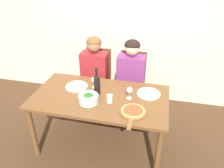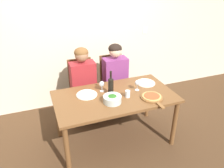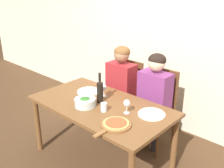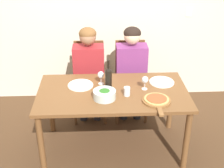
# 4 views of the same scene
# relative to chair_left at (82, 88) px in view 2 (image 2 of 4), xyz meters

# --- Properties ---
(ground_plane) EXTENTS (40.00, 40.00, 0.00)m
(ground_plane) POSITION_rel_chair_left_xyz_m (0.27, -0.76, -0.53)
(ground_plane) COLOR #4C331E
(back_wall) EXTENTS (10.00, 0.06, 2.70)m
(back_wall) POSITION_rel_chair_left_xyz_m (0.27, 0.53, 0.82)
(back_wall) COLOR beige
(back_wall) RESTS_ON ground
(dining_table) EXTENTS (1.59, 0.87, 0.75)m
(dining_table) POSITION_rel_chair_left_xyz_m (0.27, -0.76, 0.13)
(dining_table) COLOR brown
(dining_table) RESTS_ON ground
(chair_left) EXTENTS (0.42, 0.42, 1.00)m
(chair_left) POSITION_rel_chair_left_xyz_m (0.00, 0.00, 0.00)
(chair_left) COLOR brown
(chair_left) RESTS_ON ground
(chair_right) EXTENTS (0.42, 0.42, 1.00)m
(chair_right) POSITION_rel_chair_left_xyz_m (0.53, 0.00, 0.00)
(chair_right) COLOR brown
(chair_right) RESTS_ON ground
(person_woman) EXTENTS (0.47, 0.51, 1.24)m
(person_woman) POSITION_rel_chair_left_xyz_m (-0.00, -0.12, 0.22)
(person_woman) COLOR #28282D
(person_woman) RESTS_ON ground
(person_man) EXTENTS (0.47, 0.51, 1.24)m
(person_man) POSITION_rel_chair_left_xyz_m (0.53, -0.12, 0.22)
(person_man) COLOR #28282D
(person_man) RESTS_ON ground
(wine_bottle) EXTENTS (0.07, 0.07, 0.35)m
(wine_bottle) POSITION_rel_chair_left_xyz_m (0.22, -0.73, 0.35)
(wine_bottle) COLOR black
(wine_bottle) RESTS_ON dining_table
(broccoli_bowl) EXTENTS (0.23, 0.23, 0.10)m
(broccoli_bowl) POSITION_rel_chair_left_xyz_m (0.18, -0.91, 0.26)
(broccoli_bowl) COLOR silver
(broccoli_bowl) RESTS_ON dining_table
(dinner_plate_left) EXTENTS (0.28, 0.28, 0.02)m
(dinner_plate_left) POSITION_rel_chair_left_xyz_m (-0.08, -0.62, 0.23)
(dinner_plate_left) COLOR silver
(dinner_plate_left) RESTS_ON dining_table
(dinner_plate_right) EXTENTS (0.28, 0.28, 0.02)m
(dinner_plate_right) POSITION_rel_chair_left_xyz_m (0.82, -0.59, 0.23)
(dinner_plate_right) COLOR silver
(dinner_plate_right) RESTS_ON dining_table
(pizza_on_board) EXTENTS (0.29, 0.43, 0.04)m
(pizza_on_board) POSITION_rel_chair_left_xyz_m (0.69, -1.00, 0.23)
(pizza_on_board) COLOR brown
(pizza_on_board) RESTS_ON dining_table
(wine_glass_left) EXTENTS (0.07, 0.07, 0.15)m
(wine_glass_left) POSITION_rel_chair_left_xyz_m (0.14, -0.59, 0.32)
(wine_glass_left) COLOR silver
(wine_glass_left) RESTS_ON dining_table
(wine_glass_right) EXTENTS (0.07, 0.07, 0.15)m
(wine_glass_right) POSITION_rel_chair_left_xyz_m (0.61, -0.73, 0.32)
(wine_glass_right) COLOR silver
(wine_glass_right) RESTS_ON dining_table
(water_tumbler) EXTENTS (0.07, 0.07, 0.09)m
(water_tumbler) POSITION_rel_chair_left_xyz_m (0.41, -0.86, 0.26)
(water_tumbler) COLOR silver
(water_tumbler) RESTS_ON dining_table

